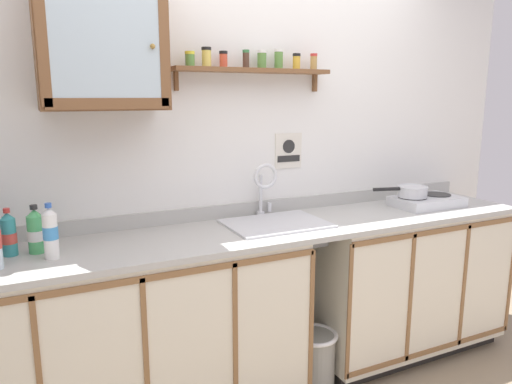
{
  "coord_description": "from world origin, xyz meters",
  "views": [
    {
      "loc": [
        -1.17,
        -1.84,
        1.66
      ],
      "look_at": [
        -0.03,
        0.53,
        1.14
      ],
      "focal_mm": 33.55,
      "sensor_mm": 36.0,
      "label": 1
    }
  ],
  "objects_px": {
    "bottle_opaque_white_3": "(50,233)",
    "sink": "(275,227)",
    "bottle_soda_green_4": "(36,232)",
    "hot_plate_stove": "(427,201)",
    "trash_bin": "(314,360)",
    "saucepan": "(412,191)",
    "wall_cabinet": "(101,41)",
    "warning_sign": "(288,151)",
    "bottle_detergent_teal_0": "(9,235)"
  },
  "relations": [
    {
      "from": "warning_sign",
      "to": "sink",
      "type": "bearing_deg",
      "value": -131.99
    },
    {
      "from": "bottle_soda_green_4",
      "to": "wall_cabinet",
      "type": "xyz_separation_m",
      "value": [
        0.35,
        0.07,
        0.85
      ]
    },
    {
      "from": "saucepan",
      "to": "trash_bin",
      "type": "relative_size",
      "value": 1.01
    },
    {
      "from": "bottle_opaque_white_3",
      "to": "trash_bin",
      "type": "height_order",
      "value": "bottle_opaque_white_3"
    },
    {
      "from": "sink",
      "to": "trash_bin",
      "type": "xyz_separation_m",
      "value": [
        0.17,
        -0.18,
        -0.76
      ]
    },
    {
      "from": "saucepan",
      "to": "wall_cabinet",
      "type": "xyz_separation_m",
      "value": [
        -1.85,
        0.12,
        0.85
      ]
    },
    {
      "from": "wall_cabinet",
      "to": "bottle_soda_green_4",
      "type": "bearing_deg",
      "value": -168.34
    },
    {
      "from": "wall_cabinet",
      "to": "warning_sign",
      "type": "bearing_deg",
      "value": 7.91
    },
    {
      "from": "hot_plate_stove",
      "to": "bottle_detergent_teal_0",
      "type": "bearing_deg",
      "value": 178.2
    },
    {
      "from": "warning_sign",
      "to": "wall_cabinet",
      "type": "bearing_deg",
      "value": -172.09
    },
    {
      "from": "sink",
      "to": "bottle_opaque_white_3",
      "type": "xyz_separation_m",
      "value": [
        -1.15,
        -0.09,
        0.13
      ]
    },
    {
      "from": "saucepan",
      "to": "bottle_detergent_teal_0",
      "type": "height_order",
      "value": "bottle_detergent_teal_0"
    },
    {
      "from": "hot_plate_stove",
      "to": "wall_cabinet",
      "type": "xyz_separation_m",
      "value": [
        -1.96,
        0.14,
        0.92
      ]
    },
    {
      "from": "hot_plate_stove",
      "to": "bottle_opaque_white_3",
      "type": "bearing_deg",
      "value": -178.67
    },
    {
      "from": "saucepan",
      "to": "bottle_opaque_white_3",
      "type": "height_order",
      "value": "bottle_opaque_white_3"
    },
    {
      "from": "sink",
      "to": "hot_plate_stove",
      "type": "bearing_deg",
      "value": -2.24
    },
    {
      "from": "bottle_opaque_white_3",
      "to": "trash_bin",
      "type": "relative_size",
      "value": 0.71
    },
    {
      "from": "warning_sign",
      "to": "saucepan",
      "type": "bearing_deg",
      "value": -19.55
    },
    {
      "from": "warning_sign",
      "to": "bottle_detergent_teal_0",
      "type": "bearing_deg",
      "value": -172.09
    },
    {
      "from": "bottle_soda_green_4",
      "to": "saucepan",
      "type": "bearing_deg",
      "value": -1.21
    },
    {
      "from": "hot_plate_stove",
      "to": "saucepan",
      "type": "bearing_deg",
      "value": 169.12
    },
    {
      "from": "trash_bin",
      "to": "hot_plate_stove",
      "type": "bearing_deg",
      "value": 8.7
    },
    {
      "from": "bottle_detergent_teal_0",
      "to": "saucepan",
      "type": "bearing_deg",
      "value": -1.36
    },
    {
      "from": "saucepan",
      "to": "bottle_soda_green_4",
      "type": "bearing_deg",
      "value": 178.79
    },
    {
      "from": "bottle_detergent_teal_0",
      "to": "trash_bin",
      "type": "relative_size",
      "value": 0.62
    },
    {
      "from": "bottle_detergent_teal_0",
      "to": "trash_bin",
      "type": "height_order",
      "value": "bottle_detergent_teal_0"
    },
    {
      "from": "sink",
      "to": "saucepan",
      "type": "bearing_deg",
      "value": -1.24
    },
    {
      "from": "bottle_detergent_teal_0",
      "to": "bottle_opaque_white_3",
      "type": "relative_size",
      "value": 0.87
    },
    {
      "from": "sink",
      "to": "bottle_detergent_teal_0",
      "type": "bearing_deg",
      "value": 178.56
    },
    {
      "from": "bottle_opaque_white_3",
      "to": "sink",
      "type": "bearing_deg",
      "value": 4.69
    },
    {
      "from": "saucepan",
      "to": "bottle_detergent_teal_0",
      "type": "bearing_deg",
      "value": 178.64
    },
    {
      "from": "hot_plate_stove",
      "to": "warning_sign",
      "type": "distance_m",
      "value": 0.98
    },
    {
      "from": "bottle_soda_green_4",
      "to": "wall_cabinet",
      "type": "height_order",
      "value": "wall_cabinet"
    },
    {
      "from": "bottle_opaque_white_3",
      "to": "bottle_soda_green_4",
      "type": "distance_m",
      "value": 0.13
    },
    {
      "from": "sink",
      "to": "wall_cabinet",
      "type": "height_order",
      "value": "wall_cabinet"
    },
    {
      "from": "bottle_soda_green_4",
      "to": "wall_cabinet",
      "type": "distance_m",
      "value": 0.92
    },
    {
      "from": "saucepan",
      "to": "warning_sign",
      "type": "bearing_deg",
      "value": 160.45
    },
    {
      "from": "sink",
      "to": "saucepan",
      "type": "xyz_separation_m",
      "value": [
        0.98,
        -0.02,
        0.12
      ]
    },
    {
      "from": "bottle_soda_green_4",
      "to": "warning_sign",
      "type": "xyz_separation_m",
      "value": [
        1.43,
        0.22,
        0.27
      ]
    },
    {
      "from": "wall_cabinet",
      "to": "bottle_opaque_white_3",
      "type": "bearing_deg",
      "value": -146.48
    },
    {
      "from": "sink",
      "to": "bottle_soda_green_4",
      "type": "distance_m",
      "value": 1.22
    },
    {
      "from": "bottle_detergent_teal_0",
      "to": "bottle_soda_green_4",
      "type": "relative_size",
      "value": 0.97
    },
    {
      "from": "hot_plate_stove",
      "to": "trash_bin",
      "type": "relative_size",
      "value": 1.26
    },
    {
      "from": "trash_bin",
      "to": "wall_cabinet",
      "type": "bearing_deg",
      "value": 164.77
    },
    {
      "from": "bottle_soda_green_4",
      "to": "hot_plate_stove",
      "type": "bearing_deg",
      "value": -1.69
    },
    {
      "from": "bottle_soda_green_4",
      "to": "trash_bin",
      "type": "distance_m",
      "value": 1.65
    },
    {
      "from": "bottle_opaque_white_3",
      "to": "warning_sign",
      "type": "relative_size",
      "value": 1.17
    },
    {
      "from": "bottle_detergent_teal_0",
      "to": "wall_cabinet",
      "type": "distance_m",
      "value": 0.97
    },
    {
      "from": "hot_plate_stove",
      "to": "saucepan",
      "type": "relative_size",
      "value": 1.24
    },
    {
      "from": "bottle_opaque_white_3",
      "to": "trash_bin",
      "type": "bearing_deg",
      "value": -3.89
    }
  ]
}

